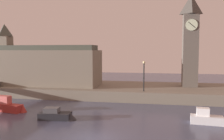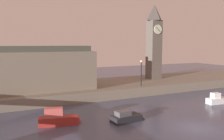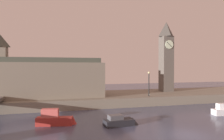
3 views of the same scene
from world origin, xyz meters
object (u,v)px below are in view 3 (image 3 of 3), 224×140
clock_tower (166,55)px  parliament_hall (48,78)px  streetlamp (149,81)px  boat_dinghy_red (56,119)px  boat_barge_dark (122,121)px

clock_tower → parliament_hall: size_ratio=0.83×
streetlamp → clock_tower: bearing=42.2°
boat_dinghy_red → boat_barge_dark: bearing=-15.7°
boat_barge_dark → boat_dinghy_red: bearing=164.3°
streetlamp → boat_dinghy_red: (-15.09, -8.37, -3.42)m
clock_tower → streetlamp: 10.27m
streetlamp → boat_dinghy_red: streetlamp is taller
parliament_hall → streetlamp: size_ratio=4.11×
boat_dinghy_red → boat_barge_dark: 7.27m
boat_barge_dark → parliament_hall: bearing=120.8°
streetlamp → boat_barge_dark: size_ratio=1.03×
clock_tower → boat_dinghy_red: bearing=-146.4°
clock_tower → boat_barge_dark: clock_tower is taller
boat_dinghy_red → boat_barge_dark: (6.99, -1.97, -0.22)m
clock_tower → streetlamp: clock_tower is taller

